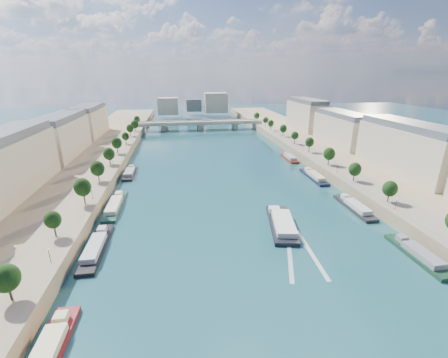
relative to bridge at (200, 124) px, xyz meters
name	(u,v)px	position (x,y,z in m)	size (l,w,h in m)	color
ground	(221,178)	(0.00, -134.25, -5.08)	(700.00, 700.00, 0.00)	#0E2F3D
quay_left	(66,181)	(-72.00, -134.25, -2.58)	(44.00, 520.00, 5.00)	#9E8460
quay_right	(356,167)	(72.00, -134.25, -2.58)	(44.00, 520.00, 5.00)	#9E8460
pave_left	(99,174)	(-57.00, -134.25, -0.03)	(14.00, 520.00, 0.10)	gray
pave_right	(330,164)	(57.00, -134.25, -0.03)	(14.00, 520.00, 0.10)	gray
trees_left	(103,162)	(-55.00, -132.25, 5.39)	(4.80, 268.80, 8.26)	#382B1E
trees_right	(319,149)	(55.00, -124.25, 5.39)	(4.80, 268.80, 8.26)	#382B1E
lamps_left	(104,175)	(-52.50, -144.25, 2.70)	(0.36, 200.36, 4.28)	black
lamps_right	(318,156)	(52.50, -129.25, 2.70)	(0.36, 200.36, 4.28)	black
buildings_left	(40,146)	(-85.00, -122.25, 11.37)	(16.00, 226.00, 23.20)	#B7A68D
buildings_right	(370,136)	(85.00, -122.25, 11.37)	(16.00, 226.00, 23.20)	#B7A68D
skyline	(197,104)	(3.19, 85.27, 9.57)	(79.00, 42.00, 22.00)	#B7A68D
bridge	(200,124)	(0.00, 0.00, 0.00)	(112.00, 12.00, 8.15)	#C1B79E
tour_barge	(282,223)	(13.41, -185.65, -4.08)	(12.55, 27.92, 3.73)	black
wake	(300,253)	(13.41, -202.27, -5.06)	(12.34, 26.02, 0.04)	silver
moored_barges_left	(96,249)	(-45.50, -192.09, -4.24)	(5.00, 159.96, 3.60)	#1A253A
moored_barges_right	(357,209)	(45.50, -178.78, -4.24)	(5.00, 164.39, 3.60)	black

